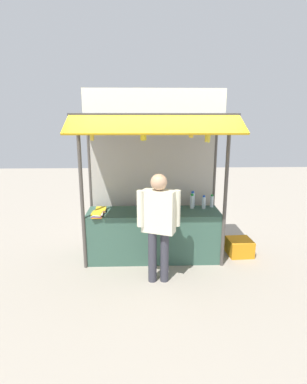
% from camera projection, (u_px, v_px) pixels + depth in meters
% --- Properties ---
extents(ground_plane, '(20.00, 20.00, 0.00)m').
position_uv_depth(ground_plane, '(154.00, 257.00, 5.50)').
color(ground_plane, '#9E9384').
extents(stall_counter, '(2.32, 0.68, 0.87)m').
position_uv_depth(stall_counter, '(154.00, 235.00, 5.39)').
color(stall_counter, '#385B4C').
rests_on(stall_counter, ground).
extents(stall_structure, '(2.52, 1.57, 2.88)m').
position_uv_depth(stall_structure, '(153.00, 161.00, 5.21)').
color(stall_structure, '#4C4742').
rests_on(stall_structure, ground).
extents(water_bottle_right, '(0.07, 0.07, 0.24)m').
position_uv_depth(water_bottle_right, '(204.00, 202.00, 5.42)').
color(water_bottle_right, silver).
rests_on(water_bottle_right, stall_counter).
extents(water_bottle_front_right, '(0.08, 0.08, 0.30)m').
position_uv_depth(water_bottle_front_right, '(193.00, 199.00, 5.53)').
color(water_bottle_front_right, silver).
rests_on(water_bottle_front_right, stall_counter).
extents(water_bottle_mid_right, '(0.08, 0.08, 0.27)m').
position_uv_depth(water_bottle_mid_right, '(192.00, 202.00, 5.43)').
color(water_bottle_mid_right, silver).
rests_on(water_bottle_mid_right, stall_counter).
extents(water_bottle_mid_left, '(0.07, 0.07, 0.23)m').
position_uv_depth(water_bottle_mid_left, '(212.00, 201.00, 5.53)').
color(water_bottle_mid_left, silver).
rests_on(water_bottle_mid_left, stall_counter).
extents(magazine_stack_far_left, '(0.21, 0.27, 0.06)m').
position_uv_depth(magazine_stack_far_left, '(100.00, 210.00, 5.26)').
color(magazine_stack_far_left, blue).
rests_on(magazine_stack_far_left, stall_counter).
extents(magazine_stack_left, '(0.20, 0.25, 0.08)m').
position_uv_depth(magazine_stack_left, '(97.00, 215.00, 4.98)').
color(magazine_stack_left, orange).
rests_on(magazine_stack_left, stall_counter).
extents(magazine_stack_center, '(0.24, 0.32, 0.09)m').
position_uv_depth(magazine_stack_center, '(149.00, 213.00, 5.07)').
color(magazine_stack_center, yellow).
rests_on(magazine_stack_center, stall_counter).
extents(banana_bunch_rightmost, '(0.08, 0.08, 0.27)m').
position_uv_depth(banana_bunch_rightmost, '(92.00, 136.00, 4.51)').
color(banana_bunch_rightmost, '#332D23').
extents(banana_bunch_inner_right, '(0.09, 0.09, 0.23)m').
position_uv_depth(banana_bunch_inner_right, '(191.00, 133.00, 4.54)').
color(banana_bunch_inner_right, '#332D23').
extents(banana_bunch_leftmost, '(0.11, 0.11, 0.28)m').
position_uv_depth(banana_bunch_leftmost, '(143.00, 135.00, 4.53)').
color(banana_bunch_leftmost, '#332D23').
extents(banana_bunch_inner_left, '(0.11, 0.10, 0.30)m').
position_uv_depth(banana_bunch_inner_left, '(208.00, 137.00, 4.57)').
color(banana_bunch_inner_left, '#332D23').
extents(vendor_person, '(0.64, 0.37, 1.69)m').
position_uv_depth(vendor_person, '(159.00, 219.00, 4.46)').
color(vendor_person, '#383842').
rests_on(vendor_person, ground).
extents(plastic_crate, '(0.45, 0.45, 0.30)m').
position_uv_depth(plastic_crate, '(239.00, 247.00, 5.56)').
color(plastic_crate, orange).
rests_on(plastic_crate, ground).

